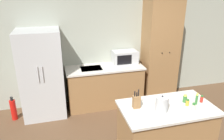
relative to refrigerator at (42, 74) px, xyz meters
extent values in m
cube|color=#9EA393|center=(1.74, 0.38, 0.42)|extent=(7.20, 0.06, 2.60)
cube|color=#B7BABC|center=(0.00, 0.00, 0.00)|extent=(0.81, 0.71, 1.76)
cylinder|color=silver|center=(-0.04, -0.37, 0.14)|extent=(0.02, 0.02, 0.30)
cylinder|color=silver|center=(0.04, -0.37, 0.14)|extent=(0.02, 0.02, 0.30)
cube|color=olive|center=(1.29, 0.05, -0.45)|extent=(1.62, 0.60, 0.86)
cube|color=beige|center=(1.29, 0.05, 0.00)|extent=(1.66, 0.64, 0.03)
cube|color=#9EA0A3|center=(1.00, 0.05, 0.01)|extent=(0.44, 0.34, 0.01)
cube|color=olive|center=(2.59, 0.09, 0.26)|extent=(0.74, 0.52, 2.28)
sphere|color=black|center=(2.50, -0.18, 0.30)|extent=(0.02, 0.02, 0.02)
sphere|color=black|center=(2.67, -0.18, 0.30)|extent=(0.02, 0.02, 0.02)
cube|color=olive|center=(1.79, -1.78, -0.45)|extent=(1.29, 0.72, 0.86)
cube|color=beige|center=(1.79, -1.78, 0.00)|extent=(1.35, 0.78, 0.03)
cube|color=#B2B5B7|center=(1.78, 0.16, 0.16)|extent=(0.53, 0.34, 0.29)
cube|color=black|center=(1.71, -0.01, 0.16)|extent=(0.32, 0.01, 0.20)
cube|color=olive|center=(1.35, -1.69, 0.11)|extent=(0.10, 0.08, 0.18)
cylinder|color=black|center=(1.32, -1.69, 0.24)|extent=(0.02, 0.02, 0.08)
cylinder|color=black|center=(1.35, -1.69, 0.23)|extent=(0.02, 0.02, 0.06)
cylinder|color=black|center=(1.37, -1.69, 0.25)|extent=(0.02, 0.02, 0.10)
cylinder|color=#337033|center=(2.10, -1.73, 0.07)|extent=(0.06, 0.06, 0.10)
cylinder|color=#E5DB4C|center=(2.10, -1.73, 0.13)|extent=(0.05, 0.05, 0.02)
cylinder|color=gold|center=(2.08, -1.83, 0.06)|extent=(0.05, 0.05, 0.08)
cylinder|color=#286628|center=(2.08, -1.83, 0.11)|extent=(0.04, 0.04, 0.02)
cylinder|color=#337033|center=(2.23, -1.83, 0.09)|extent=(0.04, 0.04, 0.15)
cylinder|color=#E5DB4C|center=(2.23, -1.83, 0.18)|extent=(0.03, 0.03, 0.03)
cylinder|color=beige|center=(2.09, -1.96, 0.06)|extent=(0.06, 0.06, 0.09)
cylinder|color=#286628|center=(2.09, -1.96, 0.11)|extent=(0.04, 0.04, 0.02)
cylinder|color=#B2281E|center=(2.34, -1.79, 0.06)|extent=(0.04, 0.04, 0.09)
cylinder|color=#286628|center=(2.34, -1.79, 0.12)|extent=(0.03, 0.03, 0.02)
cylinder|color=#B2B5B7|center=(1.66, -1.86, 0.12)|extent=(0.18, 0.18, 0.21)
sphere|color=#262628|center=(1.66, -1.86, 0.24)|extent=(0.02, 0.02, 0.02)
cylinder|color=red|center=(-0.61, -0.08, -0.67)|extent=(0.11, 0.11, 0.42)
cylinder|color=black|center=(-0.61, -0.08, -0.42)|extent=(0.05, 0.05, 0.07)
camera|label=1|loc=(0.32, -4.22, 1.64)|focal=35.00mm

